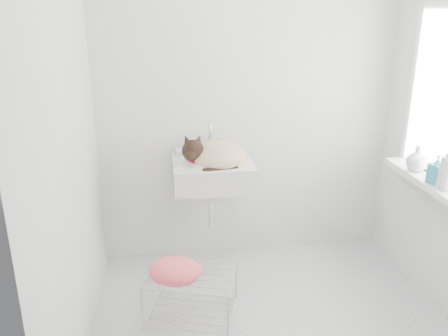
{
  "coord_description": "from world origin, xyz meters",
  "views": [
    {
      "loc": [
        -0.64,
        -2.3,
        1.88
      ],
      "look_at": [
        -0.24,
        0.5,
        0.88
      ],
      "focal_mm": 37.35,
      "sensor_mm": 36.0,
      "label": 1
    }
  ],
  "objects": [
    {
      "name": "wire_rack",
      "position": [
        -0.5,
        0.18,
        0.15
      ],
      "size": [
        0.6,
        0.5,
        0.31
      ],
      "primitive_type": "cube",
      "rotation": [
        0.0,
        0.0,
        -0.29
      ],
      "color": "silver",
      "rests_on": "floor"
    },
    {
      "name": "bottle_b",
      "position": [
        1.0,
        0.13,
        0.85
      ],
      "size": [
        0.1,
        0.1,
        0.18
      ],
      "primitive_type": "imported",
      "rotation": [
        0.0,
        0.0,
        4.99
      ],
      "color": "teal",
      "rests_on": "windowsill"
    },
    {
      "name": "bottle_a",
      "position": [
        1.0,
        0.03,
        0.85
      ],
      "size": [
        0.09,
        0.09,
        0.23
      ],
      "primitive_type": "imported",
      "rotation": [
        0.0,
        0.0,
        0.06
      ],
      "color": "silver",
      "rests_on": "windowsill"
    },
    {
      "name": "bottle_c",
      "position": [
        1.0,
        0.36,
        0.85
      ],
      "size": [
        0.18,
        0.18,
        0.17
      ],
      "primitive_type": "imported",
      "rotation": [
        0.0,
        0.0,
        4.17
      ],
      "color": "silver",
      "rests_on": "windowsill"
    },
    {
      "name": "floor",
      "position": [
        0.0,
        0.0,
        0.0
      ],
      "size": [
        2.2,
        2.0,
        0.02
      ],
      "primitive_type": "cube",
      "color": "silver",
      "rests_on": "ground"
    },
    {
      "name": "sink",
      "position": [
        -0.29,
        0.74,
        0.85
      ],
      "size": [
        0.55,
        0.48,
        0.22
      ],
      "primitive_type": "cube",
      "color": "white",
      "rests_on": "back_wall"
    },
    {
      "name": "cat",
      "position": [
        -0.28,
        0.72,
        0.89
      ],
      "size": [
        0.46,
        0.38,
        0.28
      ],
      "rotation": [
        0.0,
        0.0,
        -0.08
      ],
      "color": "#CCAD8F",
      "rests_on": "sink"
    },
    {
      "name": "faucet",
      "position": [
        -0.29,
        0.92,
        0.99
      ],
      "size": [
        0.2,
        0.14,
        0.2
      ],
      "primitive_type": null,
      "color": "silver",
      "rests_on": "sink"
    },
    {
      "name": "windowsill",
      "position": [
        1.01,
        0.2,
        0.83
      ],
      "size": [
        0.16,
        0.88,
        0.04
      ],
      "primitive_type": "cube",
      "color": "white",
      "rests_on": "right_wall"
    },
    {
      "name": "back_wall",
      "position": [
        0.0,
        1.0,
        1.25
      ],
      "size": [
        2.2,
        0.02,
        2.5
      ],
      "primitive_type": "cube",
      "color": "white",
      "rests_on": "ground"
    },
    {
      "name": "towel",
      "position": [
        -0.59,
        0.12,
        0.34
      ],
      "size": [
        0.38,
        0.32,
        0.13
      ],
      "primitive_type": "ellipsoid",
      "rotation": [
        0.0,
        0.0,
        -0.36
      ],
      "color": "orange",
      "rests_on": "wire_rack"
    },
    {
      "name": "left_wall",
      "position": [
        -1.1,
        0.0,
        1.25
      ],
      "size": [
        0.02,
        2.0,
        2.5
      ],
      "primitive_type": "cube",
      "color": "white",
      "rests_on": "ground"
    }
  ]
}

